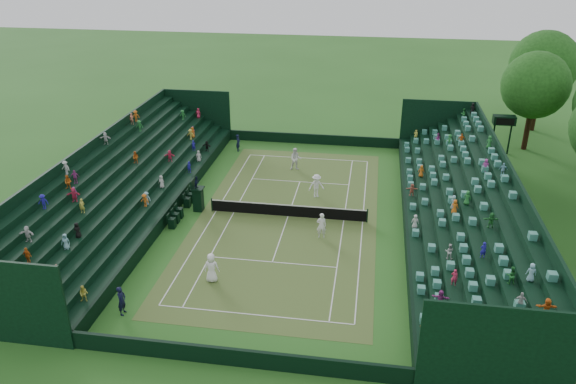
% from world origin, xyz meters
% --- Properties ---
extents(ground, '(160.00, 160.00, 0.00)m').
position_xyz_m(ground, '(0.00, 0.00, 0.00)').
color(ground, '#265A1C').
rests_on(ground, ground).
extents(court_surface, '(12.97, 26.77, 0.01)m').
position_xyz_m(court_surface, '(0.00, 0.00, 0.01)').
color(court_surface, '#327326').
rests_on(court_surface, ground).
extents(perimeter_wall_north, '(17.17, 0.20, 1.00)m').
position_xyz_m(perimeter_wall_north, '(0.00, 15.88, 0.50)').
color(perimeter_wall_north, black).
rests_on(perimeter_wall_north, ground).
extents(perimeter_wall_south, '(17.17, 0.20, 1.00)m').
position_xyz_m(perimeter_wall_south, '(0.00, -15.88, 0.50)').
color(perimeter_wall_south, black).
rests_on(perimeter_wall_south, ground).
extents(perimeter_wall_east, '(0.20, 31.77, 1.00)m').
position_xyz_m(perimeter_wall_east, '(8.48, 0.00, 0.50)').
color(perimeter_wall_east, black).
rests_on(perimeter_wall_east, ground).
extents(perimeter_wall_west, '(0.20, 31.77, 1.00)m').
position_xyz_m(perimeter_wall_west, '(-8.48, 0.00, 0.50)').
color(perimeter_wall_west, black).
rests_on(perimeter_wall_west, ground).
extents(north_grandstand, '(6.60, 32.00, 4.90)m').
position_xyz_m(north_grandstand, '(12.66, 0.00, 1.55)').
color(north_grandstand, black).
rests_on(north_grandstand, ground).
extents(south_grandstand, '(6.60, 32.00, 4.90)m').
position_xyz_m(south_grandstand, '(-12.66, 0.00, 1.55)').
color(south_grandstand, black).
rests_on(south_grandstand, ground).
extents(tennis_net, '(11.67, 0.10, 1.06)m').
position_xyz_m(tennis_net, '(0.00, 0.00, 0.53)').
color(tennis_net, black).
rests_on(tennis_net, ground).
extents(scoreboard_tower, '(2.00, 1.00, 3.70)m').
position_xyz_m(scoreboard_tower, '(17.75, 16.00, 3.14)').
color(scoreboard_tower, black).
rests_on(scoreboard_tower, ground).
extents(umpire_chair, '(0.88, 0.88, 2.77)m').
position_xyz_m(umpire_chair, '(-6.83, -0.02, 1.18)').
color(umpire_chair, black).
rests_on(umpire_chair, ground).
extents(courtside_chairs, '(0.50, 5.47, 1.08)m').
position_xyz_m(courtside_chairs, '(-7.86, -0.50, 0.41)').
color(courtside_chairs, black).
rests_on(courtside_chairs, ground).
extents(player_near_west, '(0.95, 0.65, 1.87)m').
position_xyz_m(player_near_west, '(-3.19, -9.04, 0.94)').
color(player_near_west, white).
rests_on(player_near_west, ground).
extents(player_near_east, '(0.74, 0.55, 1.87)m').
position_xyz_m(player_near_east, '(2.74, -2.73, 0.93)').
color(player_near_east, white).
rests_on(player_near_east, ground).
extents(player_far_west, '(1.10, 0.93, 2.01)m').
position_xyz_m(player_far_west, '(-0.74, 9.01, 1.01)').
color(player_far_west, white).
rests_on(player_far_west, ground).
extents(player_far_east, '(1.41, 1.10, 1.92)m').
position_xyz_m(player_far_east, '(1.68, 3.72, 0.96)').
color(player_far_east, white).
rests_on(player_far_east, ground).
extents(line_judge_north, '(0.40, 0.60, 1.64)m').
position_xyz_m(line_judge_north, '(-6.85, 12.82, 0.82)').
color(line_judge_north, black).
rests_on(line_judge_north, ground).
extents(line_judge_south, '(0.45, 0.65, 1.73)m').
position_xyz_m(line_judge_south, '(-7.15, -12.89, 0.87)').
color(line_judge_south, black).
rests_on(line_judge_south, ground).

